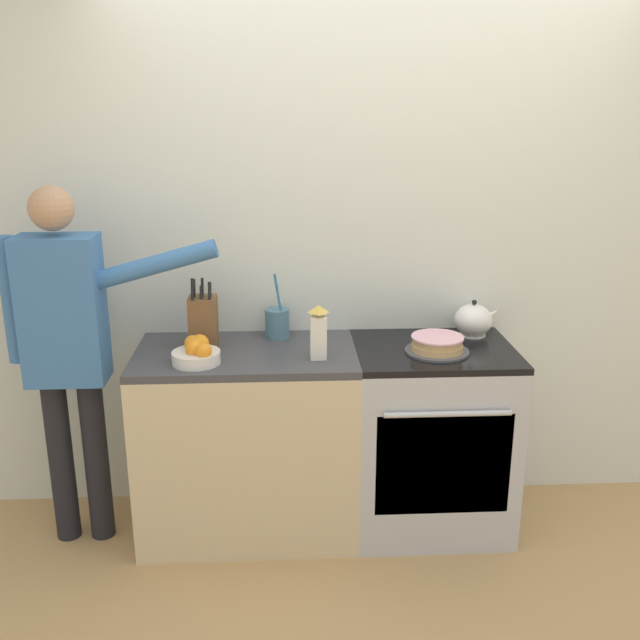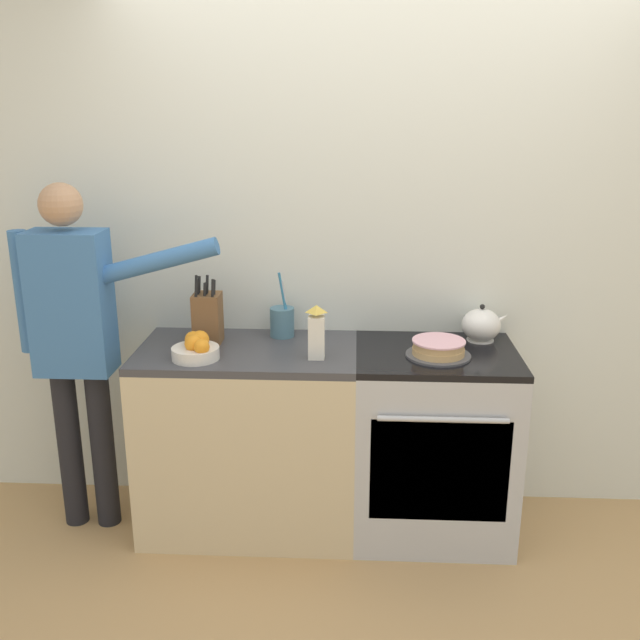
{
  "view_description": "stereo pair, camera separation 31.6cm",
  "coord_description": "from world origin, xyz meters",
  "px_view_note": "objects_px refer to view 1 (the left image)",
  "views": [
    {
      "loc": [
        -0.44,
        -2.75,
        1.97
      ],
      "look_at": [
        -0.28,
        0.26,
        1.05
      ],
      "focal_mm": 40.0,
      "sensor_mm": 36.0,
      "label": 1
    },
    {
      "loc": [
        -0.12,
        -2.75,
        1.97
      ],
      "look_at": [
        -0.28,
        0.26,
        1.05
      ],
      "focal_mm": 40.0,
      "sensor_mm": 36.0,
      "label": 2
    }
  ],
  "objects_px": {
    "layer_cake": "(437,345)",
    "fruit_bowl": "(197,352)",
    "milk_carton": "(318,333)",
    "tea_kettle": "(474,320)",
    "person_baker": "(68,339)",
    "utensil_crock": "(277,322)",
    "stove_range": "(430,437)",
    "knife_block": "(203,321)"
  },
  "relations": [
    {
      "from": "utensil_crock",
      "to": "person_baker",
      "type": "height_order",
      "value": "person_baker"
    },
    {
      "from": "fruit_bowl",
      "to": "tea_kettle",
      "type": "bearing_deg",
      "value": 13.67
    },
    {
      "from": "milk_carton",
      "to": "person_baker",
      "type": "bearing_deg",
      "value": 176.57
    },
    {
      "from": "person_baker",
      "to": "knife_block",
      "type": "bearing_deg",
      "value": 0.62
    },
    {
      "from": "stove_range",
      "to": "tea_kettle",
      "type": "height_order",
      "value": "tea_kettle"
    },
    {
      "from": "layer_cake",
      "to": "fruit_bowl",
      "type": "bearing_deg",
      "value": -175.64
    },
    {
      "from": "tea_kettle",
      "to": "fruit_bowl",
      "type": "distance_m",
      "value": 1.32
    },
    {
      "from": "stove_range",
      "to": "knife_block",
      "type": "relative_size",
      "value": 2.73
    },
    {
      "from": "layer_cake",
      "to": "knife_block",
      "type": "distance_m",
      "value": 1.07
    },
    {
      "from": "milk_carton",
      "to": "person_baker",
      "type": "relative_size",
      "value": 0.15
    },
    {
      "from": "fruit_bowl",
      "to": "person_baker",
      "type": "bearing_deg",
      "value": 170.27
    },
    {
      "from": "knife_block",
      "to": "person_baker",
      "type": "xyz_separation_m",
      "value": [
        -0.58,
        -0.12,
        -0.03
      ]
    },
    {
      "from": "stove_range",
      "to": "milk_carton",
      "type": "xyz_separation_m",
      "value": [
        -0.54,
        -0.11,
        0.56
      ]
    },
    {
      "from": "knife_block",
      "to": "stove_range",
      "type": "bearing_deg",
      "value": -4.41
    },
    {
      "from": "tea_kettle",
      "to": "knife_block",
      "type": "xyz_separation_m",
      "value": [
        -1.28,
        -0.09,
        0.04
      ]
    },
    {
      "from": "layer_cake",
      "to": "knife_block",
      "type": "height_order",
      "value": "knife_block"
    },
    {
      "from": "layer_cake",
      "to": "tea_kettle",
      "type": "height_order",
      "value": "tea_kettle"
    },
    {
      "from": "tea_kettle",
      "to": "milk_carton",
      "type": "relative_size",
      "value": 0.91
    },
    {
      "from": "stove_range",
      "to": "fruit_bowl",
      "type": "relative_size",
      "value": 4.31
    },
    {
      "from": "tea_kettle",
      "to": "person_baker",
      "type": "distance_m",
      "value": 1.87
    },
    {
      "from": "tea_kettle",
      "to": "utensil_crock",
      "type": "distance_m",
      "value": 0.94
    },
    {
      "from": "stove_range",
      "to": "milk_carton",
      "type": "bearing_deg",
      "value": -168.78
    },
    {
      "from": "milk_carton",
      "to": "knife_block",
      "type": "bearing_deg",
      "value": 159.98
    },
    {
      "from": "layer_cake",
      "to": "person_baker",
      "type": "bearing_deg",
      "value": 179.42
    },
    {
      "from": "fruit_bowl",
      "to": "stove_range",
      "type": "bearing_deg",
      "value": 7.44
    },
    {
      "from": "utensil_crock",
      "to": "fruit_bowl",
      "type": "relative_size",
      "value": 1.54
    },
    {
      "from": "stove_range",
      "to": "knife_block",
      "type": "bearing_deg",
      "value": 175.59
    },
    {
      "from": "milk_carton",
      "to": "person_baker",
      "type": "xyz_separation_m",
      "value": [
        -1.09,
        0.07,
        -0.03
      ]
    },
    {
      "from": "tea_kettle",
      "to": "utensil_crock",
      "type": "bearing_deg",
      "value": 178.95
    },
    {
      "from": "stove_range",
      "to": "layer_cake",
      "type": "relative_size",
      "value": 3.12
    },
    {
      "from": "stove_range",
      "to": "knife_block",
      "type": "xyz_separation_m",
      "value": [
        -1.05,
        0.08,
        0.57
      ]
    },
    {
      "from": "stove_range",
      "to": "tea_kettle",
      "type": "bearing_deg",
      "value": 38.14
    },
    {
      "from": "utensil_crock",
      "to": "milk_carton",
      "type": "xyz_separation_m",
      "value": [
        0.18,
        -0.3,
        0.04
      ]
    },
    {
      "from": "knife_block",
      "to": "person_baker",
      "type": "bearing_deg",
      "value": -168.02
    },
    {
      "from": "stove_range",
      "to": "milk_carton",
      "type": "relative_size",
      "value": 3.71
    },
    {
      "from": "utensil_crock",
      "to": "fruit_bowl",
      "type": "height_order",
      "value": "utensil_crock"
    },
    {
      "from": "layer_cake",
      "to": "milk_carton",
      "type": "height_order",
      "value": "milk_carton"
    },
    {
      "from": "fruit_bowl",
      "to": "person_baker",
      "type": "relative_size",
      "value": 0.13
    },
    {
      "from": "layer_cake",
      "to": "person_baker",
      "type": "xyz_separation_m",
      "value": [
        -1.63,
        0.02,
        0.05
      ]
    },
    {
      "from": "milk_carton",
      "to": "tea_kettle",
      "type": "bearing_deg",
      "value": 20.27
    },
    {
      "from": "knife_block",
      "to": "fruit_bowl",
      "type": "relative_size",
      "value": 1.58
    },
    {
      "from": "layer_cake",
      "to": "tea_kettle",
      "type": "bearing_deg",
      "value": 46.0
    }
  ]
}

